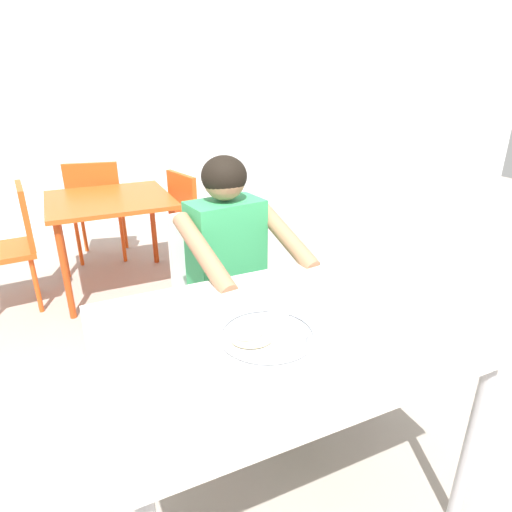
% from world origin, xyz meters
% --- Properties ---
extents(ground_plane, '(12.00, 12.00, 0.05)m').
position_xyz_m(ground_plane, '(0.00, 0.00, -0.03)').
color(ground_plane, gray).
extents(back_wall, '(12.00, 0.12, 3.40)m').
position_xyz_m(back_wall, '(0.00, 3.64, 1.70)').
color(back_wall, white).
rests_on(back_wall, ground).
extents(table_foreground, '(1.19, 0.85, 0.76)m').
position_xyz_m(table_foreground, '(0.07, 0.02, 0.68)').
color(table_foreground, silver).
rests_on(table_foreground, ground).
extents(thali_tray, '(0.31, 0.31, 0.03)m').
position_xyz_m(thali_tray, '(-0.01, -0.01, 0.77)').
color(thali_tray, '#B7BABF').
rests_on(thali_tray, table_foreground).
extents(chair_foreground, '(0.46, 0.48, 0.88)m').
position_xyz_m(chair_foreground, '(0.13, 0.88, 0.51)').
color(chair_foreground, silver).
rests_on(chair_foreground, ground).
extents(diner_foreground, '(0.54, 0.59, 1.19)m').
position_xyz_m(diner_foreground, '(0.16, 0.65, 0.72)').
color(diner_foreground, black).
rests_on(diner_foreground, ground).
extents(table_background_red, '(0.84, 0.82, 0.70)m').
position_xyz_m(table_background_red, '(-0.22, 2.13, 0.62)').
color(table_background_red, '#E04C19').
rests_on(table_background_red, ground).
extents(chair_red_left, '(0.43, 0.44, 0.85)m').
position_xyz_m(chair_red_left, '(-0.86, 2.11, 0.49)').
color(chair_red_left, '#D74C19').
rests_on(chair_red_left, ground).
extents(chair_red_right, '(0.48, 0.48, 0.84)m').
position_xyz_m(chair_red_right, '(0.41, 2.10, 0.49)').
color(chair_red_right, '#D24D17').
rests_on(chair_red_right, ground).
extents(chair_red_far, '(0.51, 0.49, 0.87)m').
position_xyz_m(chair_red_far, '(-0.26, 2.73, 0.52)').
color(chair_red_far, '#DC511A').
rests_on(chair_red_far, ground).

